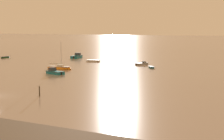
{
  "coord_description": "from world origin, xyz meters",
  "views": [
    {
      "loc": [
        39.5,
        -38.24,
        10.29
      ],
      "look_at": [
        3.63,
        32.32,
        0.69
      ],
      "focal_mm": 56.64,
      "sensor_mm": 36.0,
      "label": 1
    }
  ],
  "objects": [
    {
      "name": "rowboat_moored_5",
      "position": [
        -46.74,
        51.57,
        0.18
      ],
      "size": [
        1.97,
        4.39,
        0.67
      ],
      "rotation": [
        0.0,
        0.0,
        4.84
      ],
      "color": "#23602D",
      "rests_on": "ground"
    },
    {
      "name": "motorboat_moored_3",
      "position": [
        -25.1,
        62.97,
        0.38
      ],
      "size": [
        3.67,
        6.93,
        2.51
      ],
      "rotation": [
        0.0,
        0.0,
        1.79
      ],
      "color": "#197084",
      "rests_on": "ground"
    },
    {
      "name": "motorboat_moored_1",
      "position": [
        -7.62,
        25.41,
        0.3
      ],
      "size": [
        5.61,
        3.4,
        2.02
      ],
      "rotation": [
        0.0,
        0.0,
        2.83
      ],
      "color": "#197084",
      "rests_on": "ground"
    },
    {
      "name": "rowboat_moored_1",
      "position": [
        -13.74,
        53.96,
        0.19
      ],
      "size": [
        4.73,
        2.42,
        0.71
      ],
      "rotation": [
        0.0,
        0.0,
        3.34
      ],
      "color": "white",
      "rests_on": "ground"
    },
    {
      "name": "motorboat_moored_0",
      "position": [
        3.1,
        52.52,
        0.2
      ],
      "size": [
        3.03,
        4.56,
        1.48
      ],
      "rotation": [
        0.0,
        0.0,
        1.18
      ],
      "color": "gray",
      "rests_on": "ground"
    },
    {
      "name": "mooring_post_near",
      "position": [
        6.29,
        3.15,
        0.78
      ],
      "size": [
        0.22,
        0.22,
        1.83
      ],
      "color": "#3B3323",
      "rests_on": "ground"
    },
    {
      "name": "sailboat_moored_1",
      "position": [
        -11.35,
        33.01,
        0.32
      ],
      "size": [
        6.73,
        3.05,
        7.28
      ],
      "rotation": [
        0.0,
        0.0,
        0.16
      ],
      "color": "orange",
      "rests_on": "ground"
    },
    {
      "name": "rowboat_moored_4",
      "position": [
        7.86,
        46.2,
        0.15
      ],
      "size": [
        2.95,
        3.47,
        0.54
      ],
      "rotation": [
        0.0,
        0.0,
        5.33
      ],
      "color": "#197084",
      "rests_on": "ground"
    }
  ]
}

